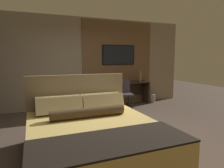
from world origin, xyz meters
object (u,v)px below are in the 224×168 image
object	(u,v)px
bed	(92,136)
desk	(121,89)
tv	(119,55)
vase_short	(106,79)
vase_tall	(140,76)
desk_chair	(124,91)
waste_bin	(152,98)

from	to	relation	value
bed	desk	bearing A→B (deg)	58.36
bed	tv	world-z (taller)	tv
desk	bed	bearing A→B (deg)	-121.64
bed	tv	size ratio (longest dim) A/B	1.94
vase_short	vase_tall	bearing A→B (deg)	-3.61
desk_chair	vase_short	size ratio (longest dim) A/B	4.41
vase_tall	waste_bin	xyz separation A→B (m)	(0.49, 0.00, -0.79)
waste_bin	vase_short	bearing A→B (deg)	177.51
desk	waste_bin	bearing A→B (deg)	-3.58
bed	desk_chair	distance (m)	3.05
vase_short	waste_bin	size ratio (longest dim) A/B	0.74
vase_tall	waste_bin	distance (m)	0.93
bed	vase_tall	distance (m)	4.01
desk	vase_tall	size ratio (longest dim) A/B	5.79
desk_chair	vase_short	xyz separation A→B (m)	(-0.37, 0.59, 0.31)
bed	desk	size ratio (longest dim) A/B	1.14
bed	waste_bin	size ratio (longest dim) A/B	7.97
vase_short	desk	bearing A→B (deg)	-0.04
desk_chair	vase_tall	world-z (taller)	vase_tall
vase_tall	vase_short	world-z (taller)	vase_tall
desk	tv	bearing A→B (deg)	90.00
vase_short	desk_chair	bearing A→B (deg)	-57.97
bed	waste_bin	distance (m)	4.31
waste_bin	desk	bearing A→B (deg)	176.42
tv	desk_chair	world-z (taller)	tv
desk	vase_tall	xyz separation A→B (m)	(0.69, -0.08, 0.41)
desk	desk_chair	world-z (taller)	desk_chair
desk_chair	bed	bearing A→B (deg)	-116.27
bed	vase_short	world-z (taller)	bed
tv	vase_tall	world-z (taller)	tv
tv	waste_bin	distance (m)	1.93
tv	vase_short	bearing A→B (deg)	-160.58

